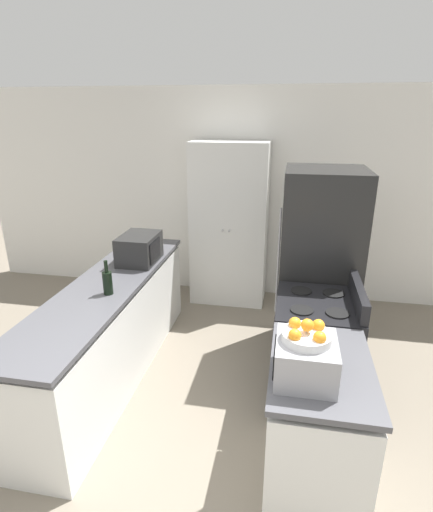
# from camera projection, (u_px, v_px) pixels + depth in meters

# --- Properties ---
(wall_back) EXTENTS (7.00, 0.06, 2.60)m
(wall_back) POSITION_uv_depth(u_px,v_px,m) (240.00, 196.00, 5.06)
(wall_back) COLOR white
(wall_back) RESTS_ON ground_plane
(counter_left) EXTENTS (0.60, 2.62, 0.91)m
(counter_left) POSITION_uv_depth(u_px,v_px,m) (111.00, 331.00, 3.60)
(counter_left) COLOR silver
(counter_left) RESTS_ON ground_plane
(counter_right) EXTENTS (0.60, 0.90, 0.91)m
(counter_right) POSITION_uv_depth(u_px,v_px,m) (315.00, 428.00, 2.50)
(counter_right) COLOR silver
(counter_right) RESTS_ON ground_plane
(pantry_cabinet) EXTENTS (0.92, 0.52, 1.99)m
(pantry_cabinet) POSITION_uv_depth(u_px,v_px,m) (229.00, 225.00, 4.90)
(pantry_cabinet) COLOR silver
(pantry_cabinet) RESTS_ON ground_plane
(stove) EXTENTS (0.66, 0.72, 1.07)m
(stove) POSITION_uv_depth(u_px,v_px,m) (314.00, 351.00, 3.26)
(stove) COLOR black
(stove) RESTS_ON ground_plane
(refrigerator) EXTENTS (0.75, 0.74, 1.84)m
(refrigerator) POSITION_uv_depth(u_px,v_px,m) (319.00, 266.00, 3.80)
(refrigerator) COLOR black
(refrigerator) RESTS_ON ground_plane
(microwave) EXTENTS (0.35, 0.46, 0.27)m
(microwave) POSITION_uv_depth(u_px,v_px,m) (140.00, 248.00, 3.89)
(microwave) COLOR black
(microwave) RESTS_ON counter_left
(wine_bottle) EXTENTS (0.08, 0.08, 0.29)m
(wine_bottle) POSITION_uv_depth(u_px,v_px,m) (108.00, 282.00, 3.21)
(wine_bottle) COLOR black
(wine_bottle) RESTS_ON counter_left
(toaster_oven) EXTENTS (0.34, 0.36, 0.23)m
(toaster_oven) POSITION_uv_depth(u_px,v_px,m) (305.00, 360.00, 2.19)
(toaster_oven) COLOR #939399
(toaster_oven) RESTS_ON counter_right
(fruit_bowl) EXTENTS (0.27, 0.27, 0.13)m
(fruit_bowl) POSITION_uv_depth(u_px,v_px,m) (307.00, 334.00, 2.15)
(fruit_bowl) COLOR silver
(fruit_bowl) RESTS_ON toaster_oven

